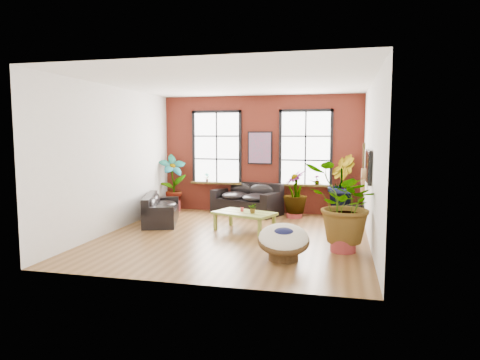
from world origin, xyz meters
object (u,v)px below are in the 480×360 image
(sofa_back, at_px, (248,200))
(coffee_table, at_px, (244,214))
(sofa_left, at_px, (160,210))
(papasan_chair, at_px, (284,240))

(sofa_back, distance_m, coffee_table, 2.31)
(sofa_left, relative_size, coffee_table, 1.25)
(sofa_back, height_order, sofa_left, sofa_back)
(sofa_left, height_order, coffee_table, sofa_left)
(sofa_left, xyz_separation_m, papasan_chair, (3.68, -2.67, 0.03))
(sofa_left, relative_size, papasan_chair, 1.84)
(sofa_back, relative_size, papasan_chair, 1.98)
(sofa_back, relative_size, coffee_table, 1.35)
(sofa_back, bearing_deg, sofa_left, -115.93)
(sofa_back, xyz_separation_m, papasan_chair, (1.67, -4.50, -0.04))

